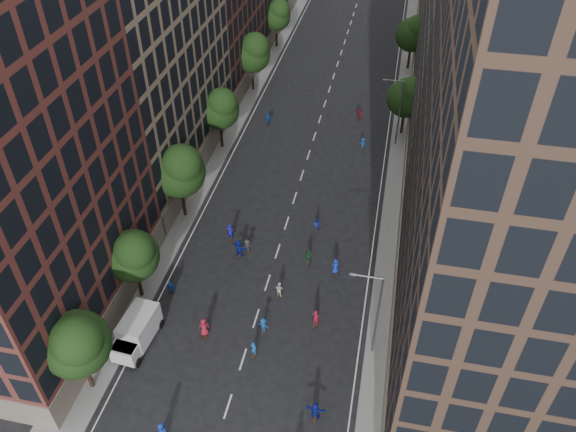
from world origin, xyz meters
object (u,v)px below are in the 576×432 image
object	(u,v)px
cargo_van	(137,331)
skater_1	(254,349)
streetlamp_near	(375,312)
skater_0	(162,431)
streetlamp_far	(398,110)

from	to	relation	value
cargo_van	skater_1	world-z (taller)	cargo_van
streetlamp_near	skater_0	xyz separation A→B (m)	(-14.32, -11.00, -4.24)
streetlamp_near	streetlamp_far	bearing A→B (deg)	90.00
skater_1	streetlamp_far	bearing A→B (deg)	-92.61
skater_0	skater_1	world-z (taller)	skater_0
cargo_van	skater_1	distance (m)	10.14
skater_0	streetlamp_near	bearing A→B (deg)	-131.53
streetlamp_far	skater_0	xyz separation A→B (m)	(-14.32, -44.00, -4.24)
cargo_van	skater_0	bearing A→B (deg)	-51.13
streetlamp_near	skater_1	xyz separation A→B (m)	(-9.57, -2.35, -4.39)
streetlamp_near	streetlamp_far	xyz separation A→B (m)	(0.00, 33.00, 0.00)
streetlamp_far	skater_0	size ratio (longest dim) A/B	4.89
streetlamp_far	cargo_van	bearing A→B (deg)	-118.56
cargo_van	skater_1	bearing A→B (deg)	9.15
streetlamp_far	cargo_van	xyz separation A→B (m)	(-19.66, -36.12, -3.70)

